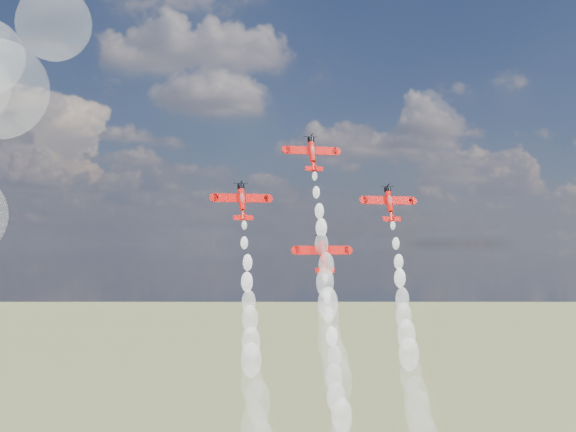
% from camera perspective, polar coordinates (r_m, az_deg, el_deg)
% --- Properties ---
extents(plane_lead, '(10.68, 4.58, 7.37)m').
position_cam_1_polar(plane_lead, '(161.99, 1.74, 4.49)').
color(plane_lead, red).
rests_on(plane_lead, ground).
extents(plane_left, '(10.68, 4.58, 7.37)m').
position_cam_1_polar(plane_left, '(154.03, -3.30, 1.08)').
color(plane_left, red).
rests_on(plane_left, ground).
extents(plane_right, '(10.68, 4.58, 7.37)m').
position_cam_1_polar(plane_right, '(162.99, 7.22, 0.92)').
color(plane_right, red).
rests_on(plane_right, ground).
extents(plane_slot, '(10.68, 4.58, 7.37)m').
position_cam_1_polar(plane_slot, '(154.33, 2.50, -2.67)').
color(plane_slot, red).
rests_on(plane_slot, ground).
extents(smoke_trail_lead, '(5.71, 16.20, 41.63)m').
position_cam_1_polar(smoke_trail_lead, '(150.41, 3.10, -8.40)').
color(smoke_trail_lead, white).
rests_on(smoke_trail_lead, plane_lead).
extents(smoke_trail_left, '(5.93, 16.82, 41.64)m').
position_cam_1_polar(smoke_trail_left, '(144.36, -2.34, -12.69)').
color(smoke_trail_left, white).
rests_on(smoke_trail_left, plane_left).
extents(smoke_trail_right, '(5.44, 16.77, 42.31)m').
position_cam_1_polar(smoke_trail_right, '(154.04, 9.01, -11.99)').
color(smoke_trail_right, white).
rests_on(smoke_trail_right, plane_right).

